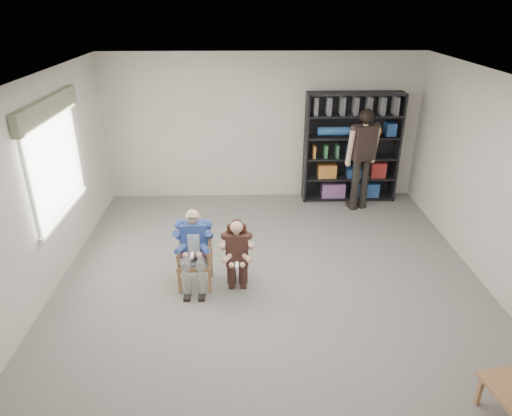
{
  "coord_description": "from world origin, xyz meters",
  "views": [
    {
      "loc": [
        -0.35,
        -5.06,
        3.68
      ],
      "look_at": [
        -0.2,
        0.6,
        1.05
      ],
      "focal_mm": 32.0,
      "sensor_mm": 36.0,
      "label": 1
    }
  ],
  "objects_px": {
    "standing_man": "(362,161)",
    "armchair": "(195,257)",
    "bookshelf": "(351,148)",
    "kneeling_woman": "(237,256)",
    "seated_man": "(194,249)"
  },
  "relations": [
    {
      "from": "kneeling_woman",
      "to": "bookshelf",
      "type": "bearing_deg",
      "value": 54.25
    },
    {
      "from": "armchair",
      "to": "standing_man",
      "type": "bearing_deg",
      "value": 40.44
    },
    {
      "from": "armchair",
      "to": "standing_man",
      "type": "relative_size",
      "value": 0.47
    },
    {
      "from": "armchair",
      "to": "seated_man",
      "type": "bearing_deg",
      "value": 0.0
    },
    {
      "from": "armchair",
      "to": "kneeling_woman",
      "type": "bearing_deg",
      "value": -12.26
    },
    {
      "from": "seated_man",
      "to": "bookshelf",
      "type": "distance_m",
      "value": 4.06
    },
    {
      "from": "standing_man",
      "to": "kneeling_woman",
      "type": "bearing_deg",
      "value": -150.18
    },
    {
      "from": "seated_man",
      "to": "bookshelf",
      "type": "height_order",
      "value": "bookshelf"
    },
    {
      "from": "seated_man",
      "to": "bookshelf",
      "type": "relative_size",
      "value": 0.55
    },
    {
      "from": "bookshelf",
      "to": "kneeling_woman",
      "type": "bearing_deg",
      "value": -125.17
    },
    {
      "from": "standing_man",
      "to": "armchair",
      "type": "bearing_deg",
      "value": -158.04
    },
    {
      "from": "bookshelf",
      "to": "standing_man",
      "type": "relative_size",
      "value": 1.11
    },
    {
      "from": "armchair",
      "to": "kneeling_woman",
      "type": "distance_m",
      "value": 0.6
    },
    {
      "from": "seated_man",
      "to": "bookshelf",
      "type": "bearing_deg",
      "value": 46.5
    },
    {
      "from": "seated_man",
      "to": "standing_man",
      "type": "relative_size",
      "value": 0.61
    }
  ]
}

